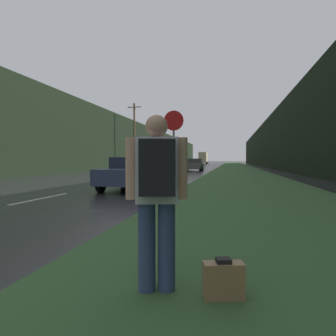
# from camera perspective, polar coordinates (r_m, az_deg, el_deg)

# --- Properties ---
(grass_verge) EXTENTS (6.00, 240.00, 0.02)m
(grass_verge) POSITION_cam_1_polar(r_m,az_deg,el_deg) (41.04, 13.02, -0.25)
(grass_verge) COLOR #33562D
(grass_verge) RESTS_ON ground_plane
(lane_stripe_b) EXTENTS (0.12, 3.00, 0.01)m
(lane_stripe_b) POSITION_cam_1_polar(r_m,az_deg,el_deg) (10.77, -22.95, -5.36)
(lane_stripe_b) COLOR silver
(lane_stripe_b) RESTS_ON ground_plane
(lane_stripe_c) EXTENTS (0.12, 3.00, 0.01)m
(lane_stripe_c) POSITION_cam_1_polar(r_m,az_deg,el_deg) (16.96, -9.32, -2.77)
(lane_stripe_c) COLOR silver
(lane_stripe_c) RESTS_ON ground_plane
(lane_stripe_d) EXTENTS (0.12, 3.00, 0.01)m
(lane_stripe_d) POSITION_cam_1_polar(r_m,az_deg,el_deg) (23.61, -3.17, -1.54)
(lane_stripe_d) COLOR silver
(lane_stripe_d) RESTS_ON ground_plane
(lane_stripe_e) EXTENTS (0.12, 3.00, 0.01)m
(lane_stripe_e) POSITION_cam_1_polar(r_m,az_deg,el_deg) (30.42, 0.25, -0.84)
(lane_stripe_e) COLOR silver
(lane_stripe_e) RESTS_ON ground_plane
(lane_stripe_f) EXTENTS (0.12, 3.00, 0.01)m
(lane_stripe_f) POSITION_cam_1_polar(r_m,az_deg,el_deg) (37.30, 2.41, -0.40)
(lane_stripe_f) COLOR silver
(lane_stripe_f) RESTS_ON ground_plane
(treeline_far_side) EXTENTS (2.00, 140.00, 7.55)m
(treeline_far_side) POSITION_cam_1_polar(r_m,az_deg,el_deg) (53.54, -5.64, 4.22)
(treeline_far_side) COLOR black
(treeline_far_side) RESTS_ON ground_plane
(treeline_near_side) EXTENTS (2.00, 140.00, 8.14)m
(treeline_near_side) POSITION_cam_1_polar(r_m,az_deg,el_deg) (51.54, 19.53, 4.58)
(treeline_near_side) COLOR black
(treeline_near_side) RESTS_ON ground_plane
(utility_pole_far) EXTENTS (1.80, 0.24, 8.75)m
(utility_pole_far) POSITION_cam_1_polar(r_m,az_deg,el_deg) (40.08, -6.43, 6.17)
(utility_pole_far) COLOR #4C3823
(utility_pole_far) RESTS_ON ground_plane
(stop_sign) EXTENTS (0.67, 0.07, 2.93)m
(stop_sign) POSITION_cam_1_polar(r_m,az_deg,el_deg) (10.11, 1.08, 4.47)
(stop_sign) COLOR slate
(stop_sign) RESTS_ON ground_plane
(hitchhiker_with_backpack) EXTENTS (0.58, 0.48, 1.70)m
(hitchhiker_with_backpack) POSITION_cam_1_polar(r_m,az_deg,el_deg) (2.83, -2.17, -4.45)
(hitchhiker_with_backpack) COLOR navy
(hitchhiker_with_backpack) RESTS_ON ground_plane
(suitcase) EXTENTS (0.39, 0.24, 0.39)m
(suitcase) POSITION_cam_1_polar(r_m,az_deg,el_deg) (2.94, 10.51, -20.40)
(suitcase) COLOR olive
(suitcase) RESTS_ON ground_plane
(car_passing_near) EXTENTS (1.92, 4.33, 1.38)m
(car_passing_near) POSITION_cam_1_polar(r_m,az_deg,el_deg) (13.00, -6.70, -0.95)
(car_passing_near) COLOR #2D3856
(car_passing_near) RESTS_ON ground_plane
(car_passing_far) EXTENTS (1.99, 4.13, 1.42)m
(car_passing_far) POSITION_cam_1_polar(r_m,az_deg,el_deg) (34.23, 4.91, 0.61)
(car_passing_far) COLOR #4C514C
(car_passing_far) RESTS_ON ground_plane
(delivery_truck) EXTENTS (2.45, 8.16, 3.54)m
(delivery_truck) POSITION_cam_1_polar(r_m,az_deg,el_deg) (91.16, 6.76, 1.91)
(delivery_truck) COLOR #6E684F
(delivery_truck) RESTS_ON ground_plane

